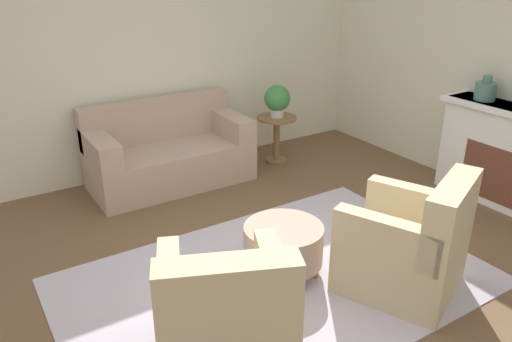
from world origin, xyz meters
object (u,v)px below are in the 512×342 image
object	(u,v)px
vase_mantel_near	(485,90)
couch	(169,154)
ottoman_table	(283,244)
potted_plant_on_side_table	(277,99)
side_table	(277,131)
armchair_left	(225,323)
armchair_right	(409,248)

from	to	relation	value
vase_mantel_near	couch	bearing A→B (deg)	143.11
ottoman_table	vase_mantel_near	world-z (taller)	vase_mantel_near
couch	potted_plant_on_side_table	bearing A→B (deg)	-5.60
potted_plant_on_side_table	ottoman_table	bearing A→B (deg)	-123.31
ottoman_table	side_table	world-z (taller)	side_table
armchair_left	ottoman_table	distance (m)	1.15
side_table	potted_plant_on_side_table	distance (m)	0.42
couch	armchair_right	xyz separation A→B (m)	(0.74, -2.94, 0.03)
couch	ottoman_table	bearing A→B (deg)	-89.17
side_table	vase_mantel_near	bearing A→B (deg)	-55.53
couch	vase_mantel_near	world-z (taller)	vase_mantel_near
armchair_left	side_table	size ratio (longest dim) A/B	1.80
side_table	potted_plant_on_side_table	size ratio (longest dim) A/B	1.50
couch	vase_mantel_near	xyz separation A→B (m)	(2.74, -2.06, 0.81)
armchair_right	vase_mantel_near	bearing A→B (deg)	23.74
armchair_left	armchair_right	distance (m)	1.62
couch	armchair_left	world-z (taller)	armchair_left
side_table	potted_plant_on_side_table	xyz separation A→B (m)	(0.00, 0.00, 0.42)
armchair_right	potted_plant_on_side_table	distance (m)	2.91
vase_mantel_near	potted_plant_on_side_table	xyz separation A→B (m)	(-1.32, 1.92, -0.34)
armchair_left	armchair_right	size ratio (longest dim) A/B	1.00
couch	side_table	bearing A→B (deg)	-5.60
couch	vase_mantel_near	size ratio (longest dim) A/B	6.94
ottoman_table	potted_plant_on_side_table	distance (m)	2.59
armchair_left	side_table	bearing A→B (deg)	50.46
armchair_left	ottoman_table	xyz separation A→B (m)	(0.92, 0.68, -0.09)
ottoman_table	side_table	distance (m)	2.54
armchair_right	ottoman_table	distance (m)	0.98
armchair_right	ottoman_table	bearing A→B (deg)	136.01
couch	armchair_left	distance (m)	3.07
ottoman_table	vase_mantel_near	bearing A→B (deg)	4.24
armchair_right	potted_plant_on_side_table	bearing A→B (deg)	76.21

